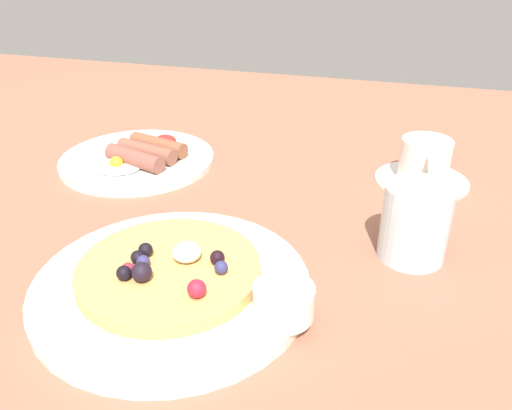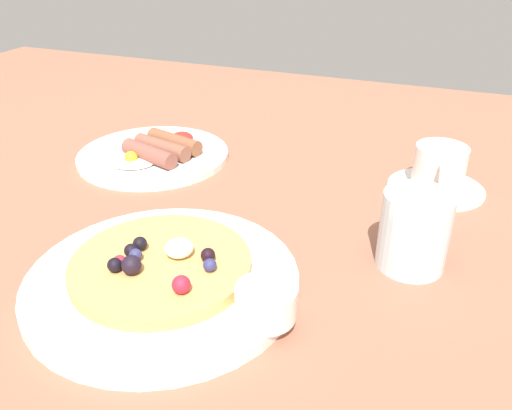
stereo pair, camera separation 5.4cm
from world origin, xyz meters
The scene contains 9 objects.
ground_plane centered at (0.00, 0.00, -1.50)cm, with size 196.57×149.71×3.00cm, color #935B46.
pancake_plate centered at (-0.98, -10.65, 0.66)cm, with size 28.14×28.14×1.33cm, color white.
pancake_with_berries centered at (-1.37, -10.13, 2.16)cm, with size 18.76×18.76×3.36cm.
syrup_ramekin centered at (11.13, -12.76, 2.96)cm, with size 5.67×5.67×3.16cm.
breakfast_plate centered at (-19.17, 17.55, 0.51)cm, with size 23.64×23.64×1.01cm, color white.
fried_breakfast centered at (-17.56, 17.07, 2.12)cm, with size 12.38×14.27×2.70cm.
coffee_saucer centered at (23.45, 22.57, 0.35)cm, with size 13.25×13.25×0.70cm, color white.
coffee_cup centered at (23.47, 22.38, 3.68)cm, with size 7.06×10.08×5.76cm.
water_glass centered at (22.29, 2.56, 4.31)cm, with size 7.41×7.41×8.62cm, color silver.
Camera 1 is at (18.94, -49.78, 33.59)cm, focal length 36.93 mm.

